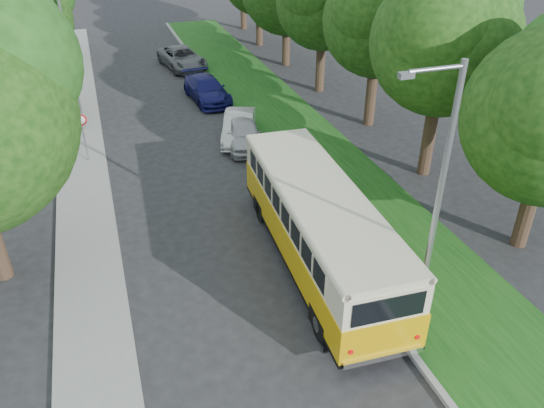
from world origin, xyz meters
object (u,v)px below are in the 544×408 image
object	(u,v)px
lamppost_far	(67,54)
car_grey	(182,58)
car_blue	(207,89)
car_silver	(243,133)
lamppost_near	(435,201)
vintage_bus	(318,228)
car_white	(239,127)

from	to	relation	value
lamppost_far	car_grey	world-z (taller)	lamppost_far
car_blue	car_grey	distance (m)	7.23
lamppost_far	car_silver	distance (m)	9.57
lamppost_near	vintage_bus	distance (m)	4.96
lamppost_near	car_grey	bearing A→B (deg)	93.45
lamppost_near	car_white	distance (m)	15.29
vintage_bus	lamppost_far	bearing A→B (deg)	119.25
lamppost_far	lamppost_near	bearing A→B (deg)	-64.29
lamppost_far	car_white	distance (m)	9.20
car_grey	car_silver	bearing A→B (deg)	-97.32
lamppost_near	car_blue	world-z (taller)	lamppost_near
lamppost_near	lamppost_far	bearing A→B (deg)	115.71
vintage_bus	car_blue	size ratio (longest dim) A/B	2.08
car_white	car_grey	distance (m)	13.41
vintage_bus	car_grey	world-z (taller)	vintage_bus
lamppost_far	car_blue	world-z (taller)	lamppost_far
vintage_bus	car_grey	bearing A→B (deg)	93.06
car_white	lamppost_near	bearing A→B (deg)	-65.22
lamppost_near	vintage_bus	bearing A→B (deg)	111.91
car_blue	lamppost_far	bearing A→B (deg)	-166.93
lamppost_far	car_white	bearing A→B (deg)	-25.70
lamppost_far	vintage_bus	xyz separation A→B (m)	(7.40, -14.75, -2.62)
lamppost_near	car_grey	size ratio (longest dim) A/B	1.55
car_silver	car_blue	distance (m)	7.02
lamppost_near	car_grey	distance (m)	28.48
vintage_bus	car_blue	xyz separation A→B (m)	(0.01, 17.21, -0.79)
car_silver	car_blue	bearing A→B (deg)	100.19
vintage_bus	car_silver	xyz separation A→B (m)	(0.30, 10.20, -0.79)
car_white	car_blue	size ratio (longest dim) A/B	0.87
lamppost_near	car_silver	bearing A→B (deg)	94.94
vintage_bus	car_silver	world-z (taller)	vintage_bus
lamppost_near	car_silver	xyz separation A→B (m)	(-1.21, 13.96, -3.66)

